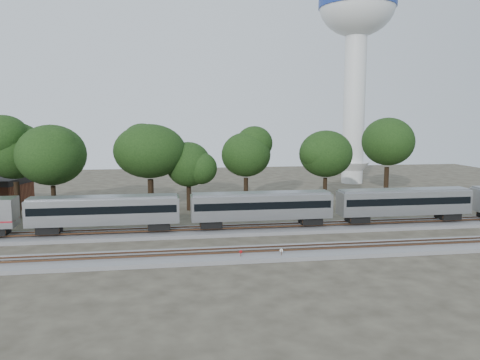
% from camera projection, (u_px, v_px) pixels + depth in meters
% --- Properties ---
extents(ground, '(160.00, 160.00, 0.00)m').
position_uv_depth(ground, '(216.00, 246.00, 49.84)').
color(ground, '#383328').
rests_on(ground, ground).
extents(track_far, '(160.00, 5.00, 0.73)m').
position_uv_depth(track_far, '(211.00, 231.00, 55.69)').
color(track_far, slate).
rests_on(track_far, ground).
extents(track_near, '(160.00, 5.00, 0.73)m').
position_uv_depth(track_near, '(220.00, 255.00, 45.89)').
color(track_near, slate).
rests_on(track_near, ground).
extents(train, '(124.86, 3.04, 4.48)m').
position_uv_depth(train, '(405.00, 201.00, 58.98)').
color(train, '#B5B7BD').
rests_on(train, ground).
extents(switch_stand_red, '(0.31, 0.15, 1.01)m').
position_uv_depth(switch_stand_red, '(241.00, 254.00, 44.84)').
color(switch_stand_red, '#512D19').
rests_on(switch_stand_red, ground).
extents(switch_stand_white, '(0.32, 0.15, 1.03)m').
position_uv_depth(switch_stand_white, '(281.00, 252.00, 45.26)').
color(switch_stand_white, '#512D19').
rests_on(switch_stand_white, ground).
extents(switch_lever, '(0.56, 0.41, 0.30)m').
position_uv_depth(switch_lever, '(277.00, 258.00, 45.27)').
color(switch_lever, '#512D19').
rests_on(switch_lever, ground).
extents(water_tower, '(15.54, 15.54, 43.01)m').
position_uv_depth(water_tower, '(357.00, 27.00, 94.68)').
color(water_tower, silver).
rests_on(water_tower, ground).
extents(tree_1, '(9.36, 9.36, 13.20)m').
position_uv_depth(tree_1, '(14.00, 151.00, 63.12)').
color(tree_1, black).
rests_on(tree_1, ground).
extents(tree_2, '(8.95, 8.95, 12.61)m').
position_uv_depth(tree_2, '(51.00, 155.00, 60.96)').
color(tree_2, black).
rests_on(tree_2, ground).
extents(tree_3, '(9.02, 9.02, 12.71)m').
position_uv_depth(tree_3, '(150.00, 151.00, 67.21)').
color(tree_3, black).
rests_on(tree_3, ground).
extents(tree_4, '(6.94, 6.94, 9.79)m').
position_uv_depth(tree_4, '(188.00, 165.00, 68.72)').
color(tree_4, black).
rests_on(tree_4, ground).
extents(tree_5, '(8.08, 8.08, 11.40)m').
position_uv_depth(tree_5, '(246.00, 155.00, 72.70)').
color(tree_5, black).
rests_on(tree_5, ground).
extents(tree_6, '(8.25, 8.25, 11.64)m').
position_uv_depth(tree_6, '(326.00, 154.00, 72.06)').
color(tree_6, black).
rests_on(tree_6, ground).
extents(tree_7, '(9.72, 9.72, 13.70)m').
position_uv_depth(tree_7, '(388.00, 142.00, 80.57)').
color(tree_7, black).
rests_on(tree_7, ground).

